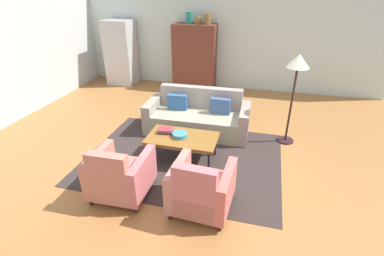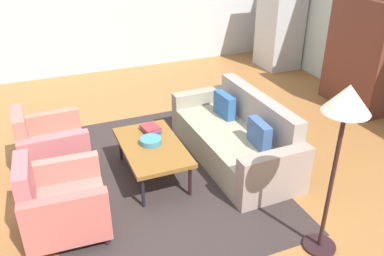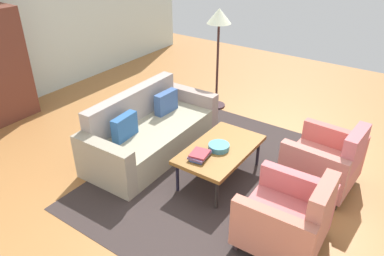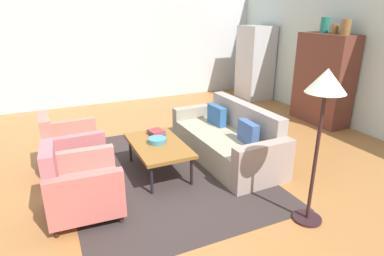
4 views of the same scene
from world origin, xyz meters
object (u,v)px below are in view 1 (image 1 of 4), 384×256
object	(u,v)px
fruit_bowl	(180,135)
cabinet	(195,57)
book_stack	(165,130)
floor_lamp	(297,70)
couch	(198,117)
coffee_table	(182,139)
armchair_left	(119,177)
refrigerator	(121,53)
vase_small	(207,19)
vase_round	(198,20)
vase_tall	(189,18)
armchair_right	(200,190)

from	to	relation	value
fruit_bowl	cabinet	size ratio (longest dim) A/B	0.15
book_stack	floor_lamp	distance (m)	2.56
cabinet	couch	bearing A→B (deg)	-74.05
coffee_table	fruit_bowl	xyz separation A→B (m)	(-0.04, 0.00, 0.07)
armchair_left	cabinet	distance (m)	5.01
refrigerator	vase_small	bearing A→B (deg)	2.21
armchair_left	vase_round	world-z (taller)	vase_round
refrigerator	floor_lamp	xyz separation A→B (m)	(4.78, -2.56, 0.52)
vase_tall	book_stack	bearing A→B (deg)	-81.30
armchair_left	fruit_bowl	world-z (taller)	armchair_left
refrigerator	coffee_table	bearing A→B (deg)	-51.15
armchair_right	couch	bearing A→B (deg)	107.47
book_stack	vase_small	size ratio (longest dim) A/B	1.07
fruit_bowl	vase_tall	size ratio (longest dim) A/B	0.87
cabinet	vase_tall	bearing A→B (deg)	-178.19
cabinet	vase_round	world-z (taller)	vase_round
vase_small	vase_round	bearing A→B (deg)	-180.00
couch	refrigerator	world-z (taller)	refrigerator
armchair_left	cabinet	world-z (taller)	cabinet
vase_round	armchair_right	bearing A→B (deg)	-75.90
couch	coffee_table	size ratio (longest dim) A/B	1.77
coffee_table	book_stack	size ratio (longest dim) A/B	4.09
armchair_right	fruit_bowl	size ratio (longest dim) A/B	3.36
vase_round	floor_lamp	bearing A→B (deg)	-47.48
armchair_right	fruit_bowl	world-z (taller)	armchair_right
armchair_right	refrigerator	xyz separation A→B (m)	(-3.58, 4.88, 0.58)
cabinet	vase_tall	world-z (taller)	vase_tall
vase_round	couch	bearing A→B (deg)	-76.06
vase_tall	floor_lamp	world-z (taller)	vase_tall
vase_tall	vase_round	bearing A→B (deg)	-0.00
vase_small	armchair_right	bearing A→B (deg)	-78.64
armchair_left	armchair_right	size ratio (longest dim) A/B	1.00
vase_tall	vase_small	bearing A→B (deg)	0.00
vase_round	floor_lamp	xyz separation A→B (m)	(2.44, -2.66, -0.45)
couch	armchair_left	world-z (taller)	armchair_left
book_stack	vase_tall	bearing A→B (deg)	98.70
coffee_table	vase_tall	distance (m)	4.21
cabinet	vase_tall	distance (m)	1.06
book_stack	cabinet	distance (m)	3.77
armchair_left	vase_small	distance (m)	5.23
vase_tall	armchair_left	bearing A→B (deg)	-86.49
armchair_right	coffee_table	bearing A→B (deg)	120.28
armchair_right	floor_lamp	size ratio (longest dim) A/B	0.51
armchair_right	book_stack	bearing A→B (deg)	129.75
couch	vase_round	bearing A→B (deg)	-77.38
fruit_bowl	floor_lamp	distance (m)	2.36
floor_lamp	coffee_table	bearing A→B (deg)	-147.30
armchair_right	cabinet	world-z (taller)	cabinet
couch	vase_tall	distance (m)	3.23
couch	vase_round	distance (m)	3.14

